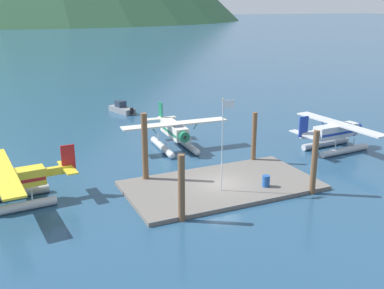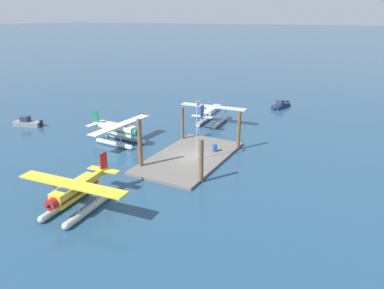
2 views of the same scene
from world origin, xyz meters
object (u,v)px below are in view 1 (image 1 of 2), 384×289
(fuel_drum, at_px, (266,181))
(seaplane_silver_stbd_fwd, at_px, (336,134))
(seaplane_cream_bow_centre, at_px, (174,133))
(flagpole, at_px, (224,135))
(seaplane_yellow_port_fwd, at_px, (9,185))
(boat_grey_open_north, at_px, (121,109))

(fuel_drum, xyz_separation_m, seaplane_silver_stbd_fwd, (11.66, 5.61, 0.84))
(seaplane_silver_stbd_fwd, distance_m, seaplane_cream_bow_centre, 15.60)
(fuel_drum, bearing_deg, flagpole, 167.55)
(flagpole, relative_size, seaplane_yellow_port_fwd, 0.66)
(seaplane_silver_stbd_fwd, distance_m, boat_grey_open_north, 28.33)
(flagpole, xyz_separation_m, seaplane_cream_bow_centre, (0.98, 11.75, -2.99))
(seaplane_yellow_port_fwd, height_order, seaplane_silver_stbd_fwd, same)
(seaplane_cream_bow_centre, bearing_deg, seaplane_silver_stbd_fwd, -26.13)
(seaplane_yellow_port_fwd, distance_m, seaplane_silver_stbd_fwd, 29.46)
(seaplane_yellow_port_fwd, distance_m, boat_grey_open_north, 29.26)
(fuel_drum, bearing_deg, boat_grey_open_north, 94.92)
(fuel_drum, distance_m, seaplane_cream_bow_centre, 12.73)
(seaplane_yellow_port_fwd, xyz_separation_m, seaplane_cream_bow_centre, (15.46, 7.38, 0.00))
(flagpole, distance_m, seaplane_silver_stbd_fwd, 16.04)
(seaplane_yellow_port_fwd, bearing_deg, boat_grey_open_north, 58.67)
(flagpole, distance_m, seaplane_cream_bow_centre, 12.16)
(seaplane_cream_bow_centre, xyz_separation_m, boat_grey_open_north, (-0.25, 17.59, -1.09))
(flagpole, relative_size, seaplane_cream_bow_centre, 0.67)
(seaplane_yellow_port_fwd, bearing_deg, fuel_drum, -15.99)
(fuel_drum, bearing_deg, seaplane_silver_stbd_fwd, 25.70)
(flagpole, relative_size, fuel_drum, 7.91)
(flagpole, height_order, seaplane_yellow_port_fwd, flagpole)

